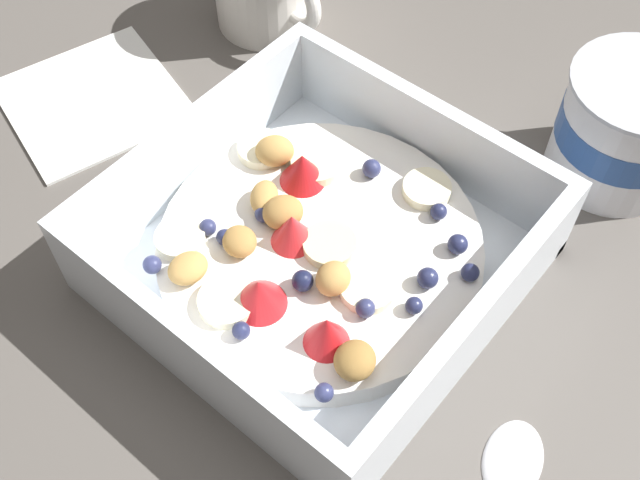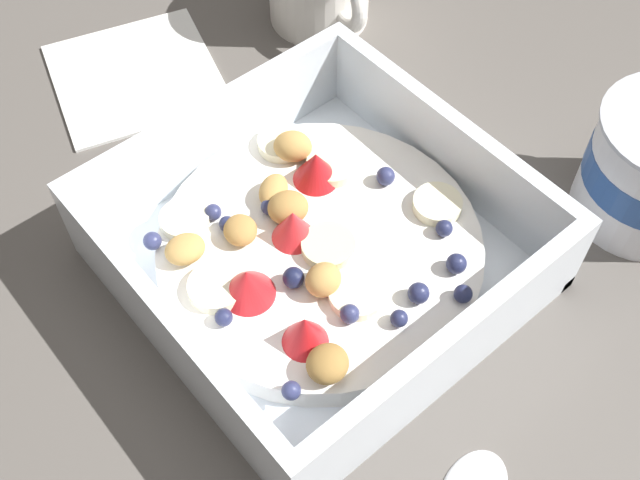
# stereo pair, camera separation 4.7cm
# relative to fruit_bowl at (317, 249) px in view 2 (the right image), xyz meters

# --- Properties ---
(ground_plane) EXTENTS (2.40, 2.40, 0.00)m
(ground_plane) POSITION_rel_fruit_bowl_xyz_m (0.01, 0.02, -0.02)
(ground_plane) COLOR #56514C
(fruit_bowl) EXTENTS (0.22, 0.22, 0.07)m
(fruit_bowl) POSITION_rel_fruit_bowl_xyz_m (0.00, 0.00, 0.00)
(fruit_bowl) COLOR white
(fruit_bowl) RESTS_ON ground
(folded_napkin) EXTENTS (0.15, 0.15, 0.01)m
(folded_napkin) POSITION_rel_fruit_bowl_xyz_m (-0.23, 0.01, -0.02)
(folded_napkin) COLOR white
(folded_napkin) RESTS_ON ground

